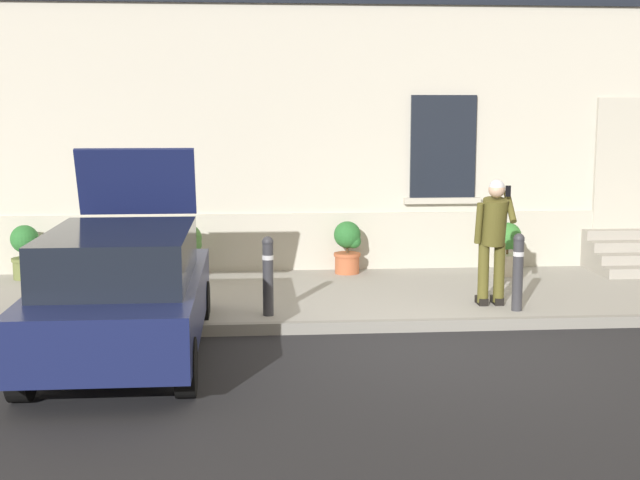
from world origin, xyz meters
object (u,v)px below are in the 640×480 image
bollard_far_left (268,273)px  planter_terracotta (348,246)px  planter_olive (26,251)px  planter_cream (508,247)px  bollard_near_person (518,269)px  hatchback_car_navy (123,290)px  person_on_phone (493,234)px  planter_charcoal (189,250)px

bollard_far_left → planter_terracotta: (1.37, 2.84, -0.11)m
planter_olive → planter_cream: 7.71m
bollard_near_person → planter_olive: 7.62m
hatchback_car_navy → planter_cream: (5.60, 3.85, -0.19)m
hatchback_car_navy → bollard_far_left: (1.67, 1.37, -0.09)m
planter_terracotta → planter_cream: size_ratio=1.00×
bollard_far_left → person_on_phone: size_ratio=0.60×
hatchback_car_navy → planter_charcoal: (0.47, 4.05, -0.19)m
hatchback_car_navy → planter_olive: hatchback_car_navy is taller
hatchback_car_navy → planter_cream: hatchback_car_navy is taller
hatchback_car_navy → bollard_near_person: 5.17m
hatchback_car_navy → planter_cream: size_ratio=4.73×
bollard_far_left → planter_terracotta: 3.16m
bollard_near_person → planter_charcoal: size_ratio=1.22×
planter_olive → planter_terracotta: size_ratio=1.00×
bollard_far_left → planter_cream: size_ratio=1.22×
hatchback_car_navy → planter_cream: 6.80m
person_on_phone → planter_olive: person_on_phone is taller
bollard_far_left → planter_cream: (3.94, 2.48, -0.11)m
bollard_far_left → planter_charcoal: 2.94m
planter_olive → planter_charcoal: same height
planter_terracotta → planter_cream: 2.59m
person_on_phone → planter_charcoal: person_on_phone is taller
bollard_far_left → person_on_phone: bearing=5.7°
planter_terracotta → planter_charcoal: bearing=-176.3°
bollard_far_left → planter_terracotta: bollard_far_left is taller
planter_cream → planter_terracotta: bearing=172.0°
planter_cream → planter_charcoal: bearing=177.8°
planter_charcoal → hatchback_car_navy: bearing=-96.6°
planter_olive → planter_charcoal: (2.57, -0.11, 0.00)m
planter_cream → planter_olive: bearing=177.7°
person_on_phone → planter_charcoal: bearing=144.9°
person_on_phone → planter_olive: size_ratio=2.02×
hatchback_car_navy → bollard_far_left: 2.16m
bollard_near_person → planter_cream: bollard_near_person is taller
person_on_phone → planter_olive: (-6.83, 2.49, -0.54)m
bollard_near_person → person_on_phone: (-0.26, 0.31, 0.43)m
planter_olive → planter_terracotta: same height
bollard_far_left → planter_olive: (-3.77, 2.79, -0.11)m
planter_olive → planter_cream: same height
bollard_near_person → bollard_far_left: bearing=180.0°
planter_charcoal → planter_cream: (5.14, -0.20, 0.00)m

